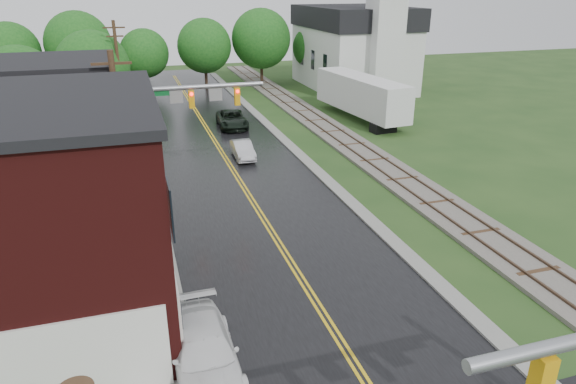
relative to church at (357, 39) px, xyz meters
name	(u,v)px	position (x,y,z in m)	size (l,w,h in m)	color
main_road	(231,167)	(-20.00, -23.74, -5.83)	(10.00, 90.00, 0.02)	black
curb_right	(284,141)	(-14.60, -18.74, -5.83)	(0.80, 70.00, 0.12)	gray
sidewalk_left	(142,205)	(-26.20, -28.74, -5.83)	(2.40, 50.00, 0.12)	gray
yellow_house	(43,154)	(-31.00, -27.74, -2.63)	(8.00, 7.00, 6.40)	tan
darkred_building	(77,129)	(-30.00, -18.74, -3.63)	(7.00, 6.00, 4.40)	#3F0F0C
church	(357,39)	(0.00, 0.00, 0.00)	(10.40, 18.40, 20.00)	silver
railroad	(337,135)	(-10.00, -18.74, -5.73)	(3.20, 80.00, 0.30)	#59544C
traffic_signal_far	(179,109)	(-23.47, -26.74, -0.86)	(7.34, 0.43, 7.20)	gray
utility_pole_b	(121,141)	(-26.80, -31.74, -1.11)	(1.80, 0.28, 9.00)	#382616
utility_pole_c	(119,72)	(-26.80, -9.74, -1.11)	(1.80, 0.28, 9.00)	#382616
tree_left_c	(23,87)	(-33.85, -13.84, -1.32)	(6.00, 6.00, 7.65)	black
tree_left_e	(95,69)	(-28.85, -7.84, -1.02)	(6.40, 6.40, 8.16)	black
suv_dark	(232,119)	(-17.78, -13.28, -5.11)	(2.40, 5.21, 1.45)	black
sedan_silver	(243,150)	(-18.77, -22.06, -5.22)	(1.30, 3.72, 1.23)	#BAB9BE
pickup_white	(204,352)	(-24.80, -43.45, -5.09)	(2.09, 5.15, 1.49)	white
semi_trailer	(361,94)	(-5.76, -14.01, -3.49)	(4.03, 12.85, 3.96)	black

